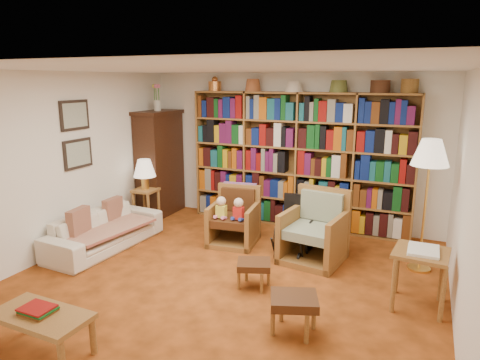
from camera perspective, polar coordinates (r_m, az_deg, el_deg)
The scene contains 23 objects.
floor at distance 5.35m, azimuth -2.02°, elevation -13.27°, with size 5.00×5.00×0.00m, color #B7551C.
ceiling at distance 4.79m, azimuth -2.27°, elevation 14.59°, with size 5.00×5.00×0.00m, color silver.
wall_back at distance 7.21m, azimuth 6.59°, elevation 4.07°, with size 5.00×5.00×0.00m, color white.
wall_front at distance 2.99m, azimuth -23.92°, elevation -10.28°, with size 5.00×5.00×0.00m, color white.
wall_left at distance 6.40m, azimuth -22.73°, elevation 1.97°, with size 5.00×5.00×0.00m, color white.
wall_right at distance 4.47m, azimuth 28.14°, elevation -3.10°, with size 5.00×5.00×0.00m, color white.
bookshelf at distance 7.00m, azimuth 7.72°, elevation 3.11°, with size 3.60×0.30×2.42m.
curio_cabinet at distance 7.79m, azimuth -10.65°, elevation 2.40°, with size 0.50×0.95×2.40m.
framed_pictures at distance 6.54m, azimuth -20.99°, elevation 5.67°, with size 0.03×0.52×0.97m.
sofa at distance 6.52m, azimuth -17.57°, elevation -6.42°, with size 0.70×1.80×0.53m, color beige.
sofa_throw at distance 6.47m, azimuth -17.26°, elevation -6.19°, with size 0.70×1.30×0.04m, color beige.
cushion_left at distance 6.79m, azimuth -16.58°, elevation -3.90°, with size 0.11×0.35×0.35m, color maroon.
cushion_right at distance 6.31m, azimuth -20.68°, elevation -5.54°, with size 0.12×0.38×0.38m, color maroon.
side_table_lamp at distance 7.38m, azimuth -12.42°, elevation -2.48°, with size 0.39×0.39×0.60m.
table_lamp at distance 7.26m, azimuth -12.62°, elevation 1.42°, with size 0.37×0.37×0.51m.
armchair_leather at distance 6.42m, azimuth -0.56°, elevation -5.24°, with size 0.75×0.79×0.85m.
armchair_sage at distance 5.93m, azimuth 9.98°, elevation -6.93°, with size 0.87×0.89×0.95m.
wheelchair at distance 6.06m, azimuth 7.37°, elevation -6.26°, with size 0.47×0.66×0.83m.
floor_lamp at distance 5.68m, azimuth 24.01°, elevation 2.68°, with size 0.45×0.45×1.69m.
side_table_papers at distance 4.96m, azimuth 22.93°, elevation -9.85°, with size 0.59×0.59×0.66m.
footstool_a at distance 5.09m, azimuth 1.86°, elevation -11.43°, with size 0.47×0.44×0.32m.
footstool_b at distance 4.28m, azimuth 7.21°, elevation -15.93°, with size 0.55×0.51×0.38m.
coffee_table at distance 4.30m, azimuth -24.97°, elevation -16.45°, with size 0.90×0.46×0.45m.
Camera 1 is at (2.10, -4.30, 2.38)m, focal length 32.00 mm.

